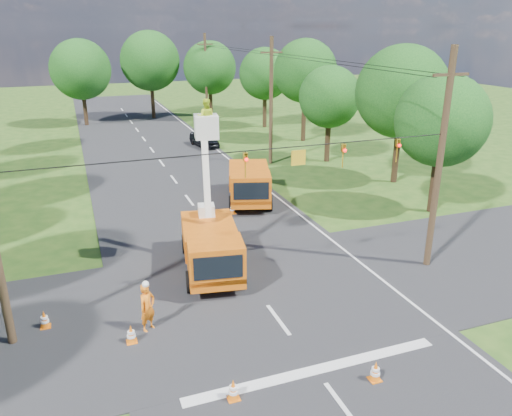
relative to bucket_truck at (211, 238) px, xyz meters
name	(u,v)px	position (x,y,z in m)	size (l,w,h in m)	color
ground	(174,180)	(1.26, 15.04, -1.63)	(140.00, 140.00, 0.00)	#234A16
road_main	(174,180)	(1.26, 15.04, -1.63)	(12.00, 100.00, 0.06)	black
road_cross	(260,296)	(1.26, -2.96, -1.63)	(56.00, 10.00, 0.07)	black
stop_bar	(316,371)	(1.26, -8.16, -1.63)	(9.00, 0.45, 0.02)	silver
edge_line	(245,173)	(6.86, 15.04, -1.63)	(0.12, 90.00, 0.02)	silver
bucket_truck	(211,238)	(0.00, 0.00, 0.00)	(3.35, 6.58, 7.83)	#DA610F
second_truck	(249,183)	(4.89, 8.56, -0.36)	(4.25, 6.95, 2.45)	#DA610F
ground_worker	(147,308)	(-3.51, -3.85, -0.68)	(0.69, 0.45, 1.90)	#F64F14
distant_car	(204,139)	(6.17, 24.88, -0.91)	(1.71, 4.24, 1.45)	black
traffic_cone_0	(233,390)	(-1.69, -8.48, -1.27)	(0.38, 0.38, 0.71)	orange
traffic_cone_1	(375,371)	(2.83, -9.24, -1.27)	(0.38, 0.38, 0.71)	orange
traffic_cone_2	(228,235)	(1.67, 2.92, -1.27)	(0.38, 0.38, 0.71)	orange
traffic_cone_3	(232,208)	(3.16, 6.74, -1.27)	(0.38, 0.38, 0.71)	orange
traffic_cone_4	(131,334)	(-4.22, -4.46, -1.27)	(0.38, 0.38, 0.71)	orange
traffic_cone_5	(44,319)	(-7.15, -2.36, -1.27)	(0.38, 0.38, 0.71)	orange
traffic_cone_7	(232,181)	(4.82, 12.06, -1.27)	(0.38, 0.38, 0.71)	orange
pole_right_near	(440,161)	(9.76, -2.96, 3.47)	(1.80, 0.30, 10.00)	#4C3823
pole_right_mid	(271,101)	(9.76, 17.04, 3.47)	(1.80, 0.30, 10.00)	#4C3823
pole_right_far	(206,78)	(9.76, 37.04, 3.47)	(1.80, 0.30, 10.00)	#4C3823
signal_span	(313,156)	(3.49, -2.97, 4.25)	(18.00, 0.29, 1.07)	black
tree_right_a	(442,121)	(14.76, 3.04, 3.93)	(5.40, 5.40, 8.28)	#382616
tree_right_b	(402,92)	(16.26, 9.04, 4.80)	(6.40, 6.40, 9.65)	#382616
tree_right_c	(330,97)	(14.46, 16.04, 3.68)	(5.00, 5.00, 7.83)	#382616
tree_right_d	(305,71)	(16.06, 24.04, 5.04)	(6.00, 6.00, 9.70)	#382616
tree_right_e	(265,74)	(15.06, 32.04, 4.18)	(5.60, 5.60, 8.63)	#382616
tree_far_a	(81,70)	(-3.74, 40.04, 4.56)	(6.60, 6.60, 9.50)	#382616
tree_far_b	(150,61)	(4.26, 42.04, 5.18)	(7.00, 7.00, 10.32)	#382616
tree_far_c	(210,68)	(10.76, 39.04, 4.43)	(6.20, 6.20, 9.18)	#382616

